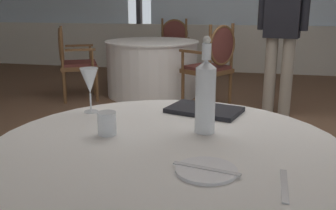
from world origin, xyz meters
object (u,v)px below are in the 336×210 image
Objects in this scene: water_tumbler at (107,123)px; diner_person_1 at (282,24)px; wine_glass at (90,82)px; side_plate at (206,170)px; dining_chair_0_0 at (213,60)px; dining_chair_0_2 at (72,58)px; menu_book at (204,110)px; dining_chair_0_1 at (172,45)px; water_bottle at (205,94)px.

diner_person_1 is at bearing 74.80° from water_tumbler.
wine_glass is 0.34m from water_tumbler.
dining_chair_0_0 is at bearing 95.61° from side_plate.
dining_chair_0_0 reaches higher than dining_chair_0_2.
dining_chair_0_2 is 0.53× the size of diner_person_1.
side_plate is 0.63m from menu_book.
wine_glass is 4.46m from dining_chair_0_1.
water_bottle is 3.71m from dining_chair_0_2.
wine_glass is at bearing -88.50° from dining_chair_0_2.
wine_glass reaches higher than dining_chair_0_2.
water_bottle reaches higher than dining_chair_0_2.
dining_chair_0_2 is at bearing 142.12° from menu_book.
menu_book reaches higher than side_plate.
dining_chair_0_2 reaches higher than menu_book.
dining_chair_0_1 is at bearing 97.33° from wine_glass.
side_plate is at bearing -81.80° from water_bottle.
diner_person_1 reaches higher than side_plate.
water_tumbler is (0.19, -0.27, -0.10)m from wine_glass.
menu_book is (0.32, 0.38, -0.03)m from water_tumbler.
menu_book is at bearing 12.65° from wine_glass.
side_plate is 0.10× the size of diner_person_1.
water_bottle is 1.14× the size of menu_book.
menu_book is 3.45m from dining_chair_0_2.
dining_chair_0_1 is (-0.57, 4.41, -0.31)m from wine_glass.
water_tumbler is at bearing -55.33° from wine_glass.
menu_book is at bearing 97.89° from side_plate.
dining_chair_0_0 reaches higher than side_plate.
menu_book is at bearing 128.02° from dining_chair_0_0.
wine_glass reaches higher than water_tumbler.
wine_glass is (-0.54, 0.16, -0.01)m from water_bottle.
side_plate is 0.79m from wine_glass.
wine_glass is 0.12× the size of diner_person_1.
dining_chair_0_0 reaches higher than wine_glass.
side_plate is 0.47m from water_tumbler.
wine_glass is at bearing -6.03° from diner_person_1.
menu_book is at bearing -80.20° from dining_chair_0_2.
dining_chair_0_1 is at bearing 103.25° from side_plate.
diner_person_1 is at bearing -151.84° from dining_chair_0_0.
wine_glass reaches higher than side_plate.
water_tumbler is at bearing -1.06° from diner_person_1.
dining_chair_0_2 is (-2.07, 2.76, -0.20)m from menu_book.
dining_chair_0_0 is at bearing 29.99° from dining_chair_0_1.
water_bottle is 2.97m from dining_chair_0_0.
water_bottle is 0.36× the size of dining_chair_0_0.
wine_glass is 2.90m from diner_person_1.
menu_book is 2.66m from diner_person_1.
water_bottle is 0.21× the size of diner_person_1.
diner_person_1 reaches higher than water_bottle.
water_bottle is at bearing -16.60° from wine_glass.
side_plate is 2.09× the size of water_tumbler.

